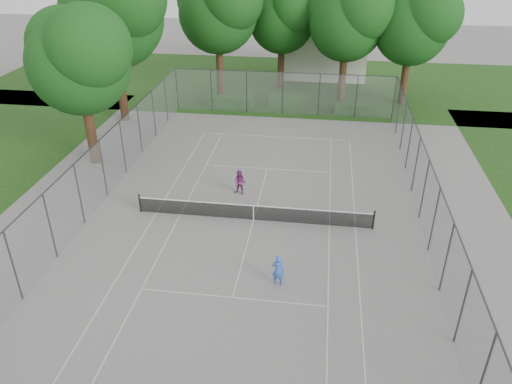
# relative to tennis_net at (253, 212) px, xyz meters

# --- Properties ---
(ground) EXTENTS (120.00, 120.00, 0.00)m
(ground) POSITION_rel_tennis_net_xyz_m (0.00, 0.00, -0.51)
(ground) COLOR slate
(ground) RESTS_ON ground
(grass_far) EXTENTS (60.00, 20.00, 0.00)m
(grass_far) POSITION_rel_tennis_net_xyz_m (0.00, 26.00, -0.51)
(grass_far) COLOR #1B3F12
(grass_far) RESTS_ON ground
(court_markings) EXTENTS (11.03, 23.83, 0.01)m
(court_markings) POSITION_rel_tennis_net_xyz_m (0.00, 0.00, -0.50)
(court_markings) COLOR beige
(court_markings) RESTS_ON ground
(tennis_net) EXTENTS (12.87, 0.10, 1.10)m
(tennis_net) POSITION_rel_tennis_net_xyz_m (0.00, 0.00, 0.00)
(tennis_net) COLOR black
(tennis_net) RESTS_ON ground
(perimeter_fence) EXTENTS (18.08, 34.08, 3.52)m
(perimeter_fence) POSITION_rel_tennis_net_xyz_m (0.00, 0.00, 1.30)
(perimeter_fence) COLOR #38383D
(perimeter_fence) RESTS_ON ground
(tree_far_left) EXTENTS (7.84, 7.16, 11.27)m
(tree_far_left) POSITION_rel_tennis_net_xyz_m (-6.05, 21.34, 7.23)
(tree_far_left) COLOR #372114
(tree_far_left) RESTS_ON ground
(tree_far_midleft) EXTENTS (6.83, 6.23, 9.82)m
(tree_far_midleft) POSITION_rel_tennis_net_xyz_m (-0.76, 24.20, 6.23)
(tree_far_midleft) COLOR #372114
(tree_far_midleft) RESTS_ON ground
(tree_far_midright) EXTENTS (7.24, 6.61, 10.41)m
(tree_far_midright) POSITION_rel_tennis_net_xyz_m (4.99, 21.31, 6.64)
(tree_far_midright) COLOR #372114
(tree_far_midright) RESTS_ON ground
(tree_far_right) EXTENTS (7.06, 6.45, 10.15)m
(tree_far_right) POSITION_rel_tennis_net_xyz_m (10.31, 21.07, 6.46)
(tree_far_right) COLOR #372114
(tree_far_right) RESTS_ON ground
(tree_side_back) EXTENTS (8.81, 8.05, 12.67)m
(tree_side_back) POSITION_rel_tennis_net_xyz_m (-12.45, 13.79, 8.20)
(tree_side_back) COLOR #372114
(tree_side_back) RESTS_ON ground
(tree_side_front) EXTENTS (7.23, 6.60, 10.40)m
(tree_side_front) POSITION_rel_tennis_net_xyz_m (-11.52, 5.80, 6.63)
(tree_side_front) COLOR #372114
(tree_side_front) RESTS_ON ground
(hedge_left) EXTENTS (3.85, 1.16, 0.96)m
(hedge_left) POSITION_rel_tennis_net_xyz_m (-4.53, 18.06, -0.03)
(hedge_left) COLOR #1F4C18
(hedge_left) RESTS_ON ground
(hedge_mid) EXTENTS (3.10, 0.89, 0.98)m
(hedge_mid) POSITION_rel_tennis_net_xyz_m (0.20, 18.87, -0.02)
(hedge_mid) COLOR #1F4C18
(hedge_mid) RESTS_ON ground
(hedge_right) EXTENTS (2.79, 1.02, 0.84)m
(hedge_right) POSITION_rel_tennis_net_xyz_m (5.74, 17.83, -0.09)
(hedge_right) COLOR #1F4C18
(hedge_right) RESTS_ON ground
(house) EXTENTS (8.11, 6.29, 10.10)m
(house) POSITION_rel_tennis_net_xyz_m (3.26, 29.61, 3.55)
(house) COLOR silver
(house) RESTS_ON ground
(girl_player) EXTENTS (0.57, 0.39, 1.53)m
(girl_player) POSITION_rel_tennis_net_xyz_m (1.85, -5.20, 0.25)
(girl_player) COLOR blue
(girl_player) RESTS_ON ground
(woman_player) EXTENTS (0.86, 0.74, 1.53)m
(woman_player) POSITION_rel_tennis_net_xyz_m (-1.21, 2.80, 0.25)
(woman_player) COLOR #7A2868
(woman_player) RESTS_ON ground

